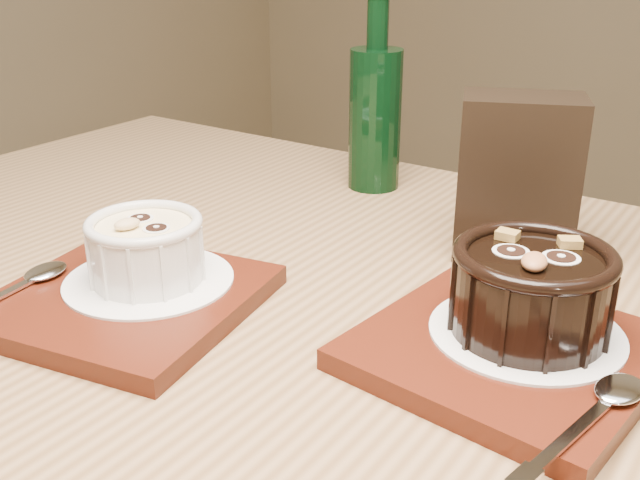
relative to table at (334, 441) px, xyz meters
The scene contains 11 objects.
table is the anchor object (origin of this frame).
tray_left 0.19m from the table, 162.80° to the right, with size 0.18×0.18×0.01m, color #4D1A0C.
doily_left 0.19m from the table, behind, with size 0.13×0.13×0.00m, color white.
ramekin_white 0.20m from the table, behind, with size 0.09×0.09×0.05m.
spoon_left 0.27m from the table, 156.61° to the right, with size 0.03×0.13×0.01m, color white, non-canonical shape.
tray_right 0.15m from the table, 16.77° to the left, with size 0.18×0.18×0.01m, color #4D1A0C.
doily_right 0.17m from the table, 22.81° to the left, with size 0.13×0.13×0.00m, color white.
ramekin_dark 0.19m from the table, 22.81° to the left, with size 0.11×0.11×0.06m.
spoon_right 0.21m from the table, ahead, with size 0.03×0.13×0.01m, color white, non-canonical shape.
condiment_stand 0.27m from the table, 75.31° to the left, with size 0.10×0.06×0.14m, color black.
green_bottle 0.38m from the table, 113.86° to the left, with size 0.06×0.06×0.21m.
Camera 1 is at (0.06, -0.33, 1.02)m, focal length 42.00 mm.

